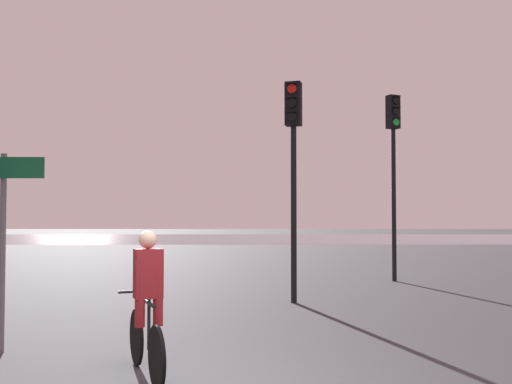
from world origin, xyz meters
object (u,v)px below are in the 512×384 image
object	(u,v)px
direction_sign_post	(0,222)
cyclist	(145,303)
traffic_light_far_right	(391,153)
traffic_light_center	(292,149)

from	to	relation	value
direction_sign_post	cyclist	distance (m)	2.58
traffic_light_far_right	cyclist	world-z (taller)	traffic_light_far_right
traffic_light_center	direction_sign_post	world-z (taller)	traffic_light_center
traffic_light_center	cyclist	world-z (taller)	traffic_light_center
cyclist	direction_sign_post	bearing A→B (deg)	128.65
traffic_light_center	direction_sign_post	distance (m)	5.98
traffic_light_center	cyclist	bearing A→B (deg)	86.02
traffic_light_far_right	cyclist	distance (m)	10.52
direction_sign_post	traffic_light_far_right	bearing A→B (deg)	-133.39
direction_sign_post	traffic_light_center	bearing A→B (deg)	-136.20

